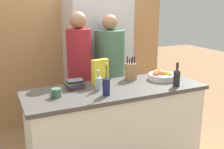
# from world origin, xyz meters

# --- Properties ---
(kitchen_island) EXTENTS (1.87, 0.69, 0.92)m
(kitchen_island) POSITION_xyz_m (0.00, 0.00, 0.46)
(kitchen_island) COLOR silver
(kitchen_island) RESTS_ON ground_plane
(back_wall_wood) EXTENTS (3.07, 0.12, 2.60)m
(back_wall_wood) POSITION_xyz_m (0.00, 1.54, 1.30)
(back_wall_wood) COLOR #AD7A4C
(back_wall_wood) RESTS_ON ground_plane
(refrigerator) EXTENTS (0.87, 0.63, 1.86)m
(refrigerator) POSITION_xyz_m (0.27, 1.18, 0.93)
(refrigerator) COLOR #B7B7BC
(refrigerator) RESTS_ON ground_plane
(fruit_bowl) EXTENTS (0.32, 0.32, 0.10)m
(fruit_bowl) POSITION_xyz_m (0.62, 0.06, 0.97)
(fruit_bowl) COLOR silver
(fruit_bowl) RESTS_ON kitchen_island
(knife_block) EXTENTS (0.11, 0.09, 0.27)m
(knife_block) POSITION_xyz_m (0.30, 0.22, 1.02)
(knife_block) COLOR #A87A4C
(knife_block) RESTS_ON kitchen_island
(flower_vase) EXTENTS (0.07, 0.07, 0.34)m
(flower_vase) POSITION_xyz_m (-0.18, -0.17, 1.03)
(flower_vase) COLOR #191E4C
(flower_vase) RESTS_ON kitchen_island
(cereal_box) EXTENTS (0.19, 0.10, 0.27)m
(cereal_box) POSITION_xyz_m (-0.09, 0.19, 1.06)
(cereal_box) COLOR yellow
(cereal_box) RESTS_ON kitchen_island
(coffee_mug) EXTENTS (0.12, 0.09, 0.08)m
(coffee_mug) POSITION_xyz_m (-0.62, -0.02, 0.97)
(coffee_mug) COLOR #42664C
(coffee_mug) RESTS_ON kitchen_island
(book_stack) EXTENTS (0.18, 0.16, 0.09)m
(book_stack) POSITION_xyz_m (-0.39, 0.15, 0.97)
(book_stack) COLOR maroon
(book_stack) RESTS_ON kitchen_island
(bottle_oil) EXTENTS (0.07, 0.07, 0.25)m
(bottle_oil) POSITION_xyz_m (0.60, -0.22, 1.02)
(bottle_oil) COLOR black
(bottle_oil) RESTS_ON kitchen_island
(bottle_vinegar) EXTENTS (0.06, 0.06, 0.20)m
(bottle_vinegar) POSITION_xyz_m (-0.18, 0.01, 1.00)
(bottle_vinegar) COLOR #B2BCC1
(bottle_vinegar) RESTS_ON kitchen_island
(person_at_sink) EXTENTS (0.29, 0.29, 1.68)m
(person_at_sink) POSITION_xyz_m (-0.19, 0.61, 0.96)
(person_at_sink) COLOR #383842
(person_at_sink) RESTS_ON ground_plane
(person_in_blue) EXTENTS (0.37, 0.37, 1.64)m
(person_in_blue) POSITION_xyz_m (0.23, 0.64, 0.92)
(person_in_blue) COLOR #383842
(person_in_blue) RESTS_ON ground_plane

